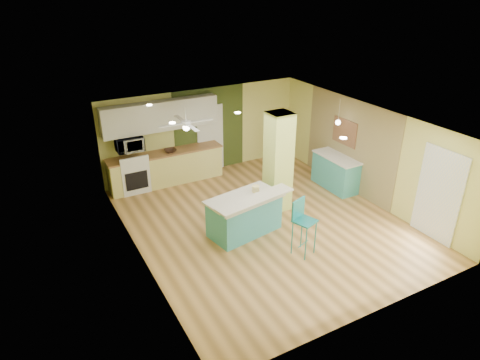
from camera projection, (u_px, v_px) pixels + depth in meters
name	position (u px, v px, depth m)	size (l,w,h in m)	color
floor	(265.00, 223.00, 10.25)	(6.00, 7.00, 0.01)	olive
ceiling	(268.00, 122.00, 9.17)	(6.00, 7.00, 0.01)	white
wall_back	(203.00, 131.00, 12.49)	(6.00, 0.01, 2.50)	#D6D472
wall_front	(380.00, 255.00, 6.94)	(6.00, 0.01, 2.50)	#D6D472
wall_left	(137.00, 206.00, 8.42)	(0.01, 7.00, 2.50)	#D6D472
wall_right	(365.00, 152.00, 11.01)	(0.01, 7.00, 2.50)	#D6D472
wood_panel	(349.00, 145.00, 11.48)	(0.02, 3.40, 2.50)	olive
olive_accent	(210.00, 130.00, 12.56)	(2.20, 0.02, 2.50)	#3B4A1D
interior_door	(210.00, 138.00, 12.65)	(0.82, 0.05, 2.00)	white
french_door	(439.00, 195.00, 9.26)	(0.04, 1.08, 2.10)	white
column	(278.00, 162.00, 10.39)	(0.55, 0.55, 2.50)	#C5D663
kitchen_run	(166.00, 168.00, 12.02)	(3.25, 0.63, 0.94)	#E3D976
stove	(133.00, 175.00, 11.61)	(0.76, 0.66, 1.08)	white
upper_cabinets	(161.00, 116.00, 11.48)	(3.20, 0.34, 0.80)	silver
microwave	(130.00, 144.00, 11.23)	(0.70, 0.48, 0.39)	silver
ceiling_fan	(186.00, 124.00, 10.47)	(1.41, 1.41, 0.61)	white
pendant_lamp	(338.00, 122.00, 11.18)	(0.14, 0.14, 0.69)	silver
wall_decor	(345.00, 132.00, 11.50)	(0.03, 0.90, 0.70)	brown
peninsula	(245.00, 214.00, 9.66)	(1.97, 1.33, 1.03)	teal
bar_stool	(302.00, 218.00, 8.81)	(0.52, 0.52, 1.24)	teal
side_counter	(335.00, 172.00, 11.78)	(0.61, 1.43, 0.92)	teal
fruit_bowl	(170.00, 151.00, 11.82)	(0.33, 0.33, 0.08)	#341F15
canister	(256.00, 189.00, 9.72)	(0.17, 0.17, 0.15)	yellow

